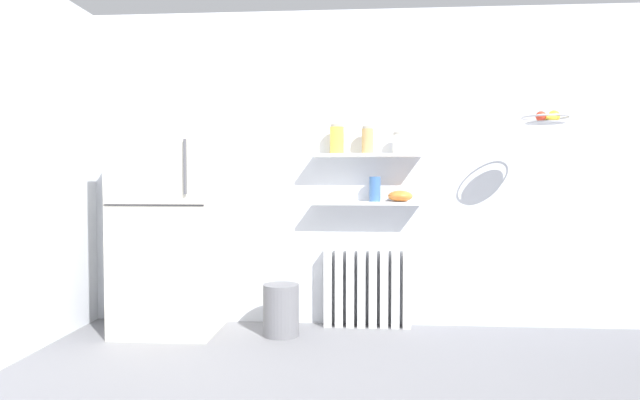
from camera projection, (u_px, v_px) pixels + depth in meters
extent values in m
plane|color=slate|center=(348.00, 394.00, 3.03)|extent=(7.04, 7.04, 0.00)
cube|color=silver|center=(352.00, 168.00, 4.53)|extent=(7.04, 0.10, 2.60)
cube|color=silver|center=(169.00, 224.00, 4.28)|extent=(0.77, 0.64, 1.71)
cube|color=#262628|center=(153.00, 205.00, 3.95)|extent=(0.75, 0.01, 0.01)
cylinder|color=#4C4C51|center=(185.00, 167.00, 3.91)|extent=(0.02, 0.02, 0.40)
cube|color=white|center=(328.00, 288.00, 4.45)|extent=(0.06, 0.12, 0.63)
cube|color=white|center=(339.00, 288.00, 4.44)|extent=(0.06, 0.12, 0.63)
cube|color=white|center=(350.00, 288.00, 4.43)|extent=(0.06, 0.12, 0.63)
cube|color=white|center=(361.00, 288.00, 4.43)|extent=(0.06, 0.12, 0.63)
cube|color=white|center=(373.00, 288.00, 4.42)|extent=(0.06, 0.12, 0.63)
cube|color=white|center=(384.00, 288.00, 4.41)|extent=(0.06, 0.12, 0.63)
cube|color=white|center=(395.00, 289.00, 4.41)|extent=(0.06, 0.12, 0.63)
cube|color=white|center=(406.00, 289.00, 4.40)|extent=(0.06, 0.12, 0.63)
cube|color=white|center=(367.00, 203.00, 4.37)|extent=(0.88, 0.22, 0.02)
cube|color=white|center=(367.00, 155.00, 4.35)|extent=(0.88, 0.22, 0.02)
cylinder|color=yellow|center=(337.00, 140.00, 4.37)|extent=(0.11, 0.11, 0.22)
cylinder|color=gray|center=(337.00, 126.00, 4.36)|extent=(0.10, 0.10, 0.02)
cylinder|color=tan|center=(368.00, 141.00, 4.35)|extent=(0.09, 0.09, 0.20)
cylinder|color=gray|center=(368.00, 128.00, 4.35)|extent=(0.09, 0.09, 0.02)
cylinder|color=silver|center=(398.00, 144.00, 4.33)|extent=(0.09, 0.09, 0.15)
cylinder|color=gray|center=(399.00, 134.00, 4.33)|extent=(0.08, 0.08, 0.02)
cylinder|color=#38609E|center=(375.00, 189.00, 4.36)|extent=(0.09, 0.09, 0.20)
ellipsoid|color=orange|center=(400.00, 196.00, 4.35)|extent=(0.20, 0.20, 0.09)
cylinder|color=slate|center=(281.00, 310.00, 4.18)|extent=(0.28, 0.28, 0.40)
torus|color=#B2B2B7|center=(545.00, 117.00, 3.91)|extent=(0.33, 0.33, 0.01)
cylinder|color=#A8A8AD|center=(545.00, 123.00, 3.91)|extent=(0.27, 0.27, 0.01)
sphere|color=gold|center=(554.00, 116.00, 3.92)|extent=(0.09, 0.09, 0.09)
sphere|color=gold|center=(543.00, 118.00, 3.94)|extent=(0.07, 0.07, 0.07)
sphere|color=red|center=(541.00, 116.00, 3.86)|extent=(0.07, 0.07, 0.07)
ellipsoid|color=yellow|center=(552.00, 117.00, 3.88)|extent=(0.15, 0.15, 0.05)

